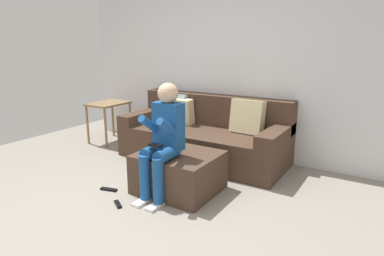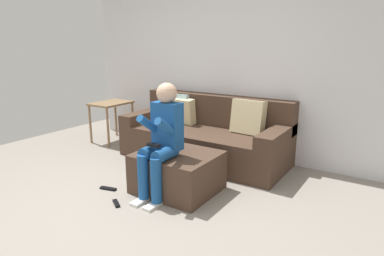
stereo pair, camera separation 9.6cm
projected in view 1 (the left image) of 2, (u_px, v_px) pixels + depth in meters
name	position (u px, v px, depth m)	size (l,w,h in m)	color
ground_plane	(119.00, 214.00, 3.19)	(6.33, 6.33, 0.00)	gray
wall_back	(227.00, 64.00, 4.74)	(4.87, 0.10, 2.58)	silver
couch_sectional	(205.00, 136.00, 4.65)	(2.28, 0.95, 0.88)	#473326
ottoman	(179.00, 172.00, 3.65)	(0.84, 0.73, 0.43)	#473326
person_seated	(163.00, 137.00, 3.41)	(0.31, 0.58, 1.20)	#194C8C
side_table	(109.00, 109.00, 5.43)	(0.47, 0.63, 0.65)	olive
remote_near_ottoman	(118.00, 204.00, 3.36)	(0.16, 0.05, 0.02)	black
remote_by_storage_bin	(109.00, 189.00, 3.69)	(0.19, 0.05, 0.02)	black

